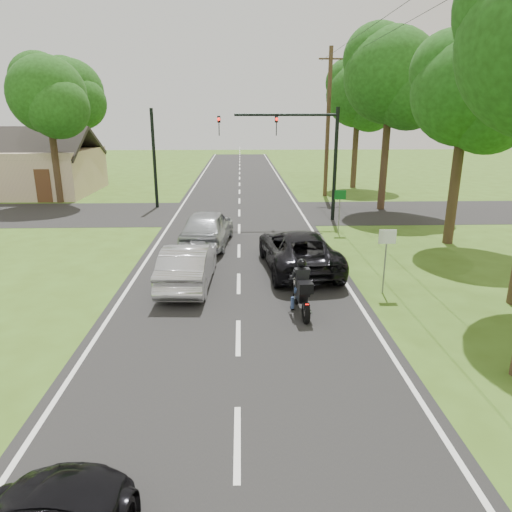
# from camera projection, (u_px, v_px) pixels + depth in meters

# --- Properties ---
(ground) EXTENTS (140.00, 140.00, 0.00)m
(ground) POSITION_uv_depth(u_px,v_px,m) (238.00, 338.00, 11.88)
(ground) COLOR #3D5A19
(ground) RESTS_ON ground
(road) EXTENTS (8.00, 100.00, 0.01)m
(road) POSITION_uv_depth(u_px,v_px,m) (239.00, 239.00, 21.43)
(road) COLOR black
(road) RESTS_ON ground
(cross_road) EXTENTS (60.00, 7.00, 0.01)m
(cross_road) POSITION_uv_depth(u_px,v_px,m) (239.00, 213.00, 27.16)
(cross_road) COLOR black
(cross_road) RESTS_ON ground
(motorcycle_rider) EXTENTS (0.57, 1.96, 1.69)m
(motorcycle_rider) POSITION_uv_depth(u_px,v_px,m) (302.00, 293.00, 13.11)
(motorcycle_rider) COLOR black
(motorcycle_rider) RESTS_ON ground
(dark_suv) EXTENTS (2.90, 5.53, 1.48)m
(dark_suv) POSITION_uv_depth(u_px,v_px,m) (298.00, 250.00, 16.99)
(dark_suv) COLOR black
(dark_suv) RESTS_ON road
(silver_sedan) EXTENTS (1.69, 4.41, 1.43)m
(silver_sedan) POSITION_uv_depth(u_px,v_px,m) (188.00, 265.00, 15.35)
(silver_sedan) COLOR silver
(silver_sedan) RESTS_ON road
(silver_suv) EXTENTS (2.39, 4.92, 1.62)m
(silver_suv) POSITION_uv_depth(u_px,v_px,m) (207.00, 227.00, 20.15)
(silver_suv) COLOR #AFB3B7
(silver_suv) RESTS_ON road
(traffic_signal) EXTENTS (6.38, 0.44, 6.00)m
(traffic_signal) POSITION_uv_depth(u_px,v_px,m) (301.00, 144.00, 24.14)
(traffic_signal) COLOR black
(traffic_signal) RESTS_ON ground
(signal_pole_far) EXTENTS (0.20, 0.20, 6.00)m
(signal_pole_far) POSITION_uv_depth(u_px,v_px,m) (154.00, 159.00, 28.03)
(signal_pole_far) COLOR black
(signal_pole_far) RESTS_ON ground
(utility_pole_far) EXTENTS (1.60, 0.28, 10.00)m
(utility_pole_far) POSITION_uv_depth(u_px,v_px,m) (328.00, 123.00, 31.61)
(utility_pole_far) COLOR #503924
(utility_pole_far) RESTS_ON ground
(sign_white) EXTENTS (0.55, 0.07, 2.12)m
(sign_white) POSITION_uv_depth(u_px,v_px,m) (387.00, 246.00, 14.41)
(sign_white) COLOR slate
(sign_white) RESTS_ON ground
(sign_green) EXTENTS (0.55, 0.07, 2.12)m
(sign_green) POSITION_uv_depth(u_px,v_px,m) (340.00, 201.00, 22.06)
(sign_green) COLOR slate
(sign_green) RESTS_ON ground
(tree_row_c) EXTENTS (4.80, 4.65, 8.76)m
(tree_row_c) POSITION_uv_depth(u_px,v_px,m) (474.00, 98.00, 18.77)
(tree_row_c) COLOR #332316
(tree_row_c) RESTS_ON ground
(tree_row_d) EXTENTS (5.76, 5.58, 10.45)m
(tree_row_d) POSITION_uv_depth(u_px,v_px,m) (397.00, 81.00, 26.00)
(tree_row_d) COLOR #332316
(tree_row_d) RESTS_ON ground
(tree_row_e) EXTENTS (5.28, 5.12, 9.61)m
(tree_row_e) POSITION_uv_depth(u_px,v_px,m) (363.00, 98.00, 34.81)
(tree_row_e) COLOR #332316
(tree_row_e) RESTS_ON ground
(tree_left_near) EXTENTS (5.12, 4.96, 9.22)m
(tree_left_near) POSITION_uv_depth(u_px,v_px,m) (51.00, 99.00, 28.49)
(tree_left_near) COLOR #332316
(tree_left_near) RESTS_ON ground
(tree_left_far) EXTENTS (5.76, 5.58, 10.14)m
(tree_left_far) POSITION_uv_depth(u_px,v_px,m) (74.00, 96.00, 37.78)
(tree_left_far) COLOR #332316
(tree_left_far) RESTS_ON ground
(house) EXTENTS (10.20, 8.00, 4.84)m
(house) POSITION_uv_depth(u_px,v_px,m) (24.00, 169.00, 33.78)
(house) COLOR tan
(house) RESTS_ON ground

